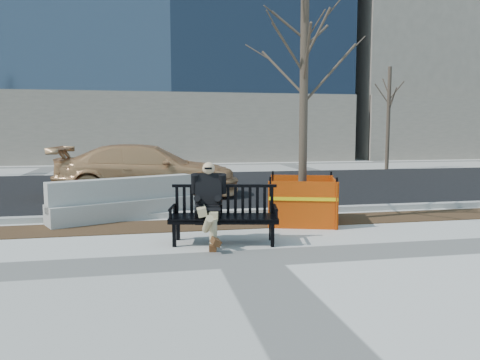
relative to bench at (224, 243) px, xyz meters
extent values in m
plane|color=beige|center=(0.18, -0.98, 0.00)|extent=(120.00, 120.00, 0.00)
cube|color=#47301C|center=(0.18, 1.62, 0.00)|extent=(40.00, 1.20, 0.02)
cube|color=black|center=(0.18, 7.82, 0.00)|extent=(60.00, 10.40, 0.01)
cube|color=#9E9B93|center=(0.18, 2.57, 0.06)|extent=(60.00, 0.25, 0.12)
imported|color=tan|center=(-1.23, 5.93, 0.00)|extent=(5.37, 2.60, 1.51)
camera|label=1|loc=(-1.28, -7.78, 1.95)|focal=35.19mm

